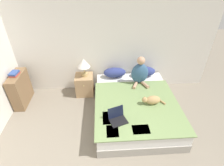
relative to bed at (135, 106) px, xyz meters
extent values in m
cube|color=silver|center=(-0.60, 1.15, 1.05)|extent=(5.40, 0.05, 2.55)
cube|color=#9E998E|center=(0.00, 0.01, -0.12)|extent=(1.68, 2.14, 0.20)
cube|color=silver|center=(0.00, 0.01, 0.09)|extent=(1.66, 2.11, 0.23)
cube|color=#758E56|center=(0.00, -0.21, 0.22)|extent=(1.74, 1.71, 0.02)
cube|color=#B2BC70|center=(-0.05, -0.84, 0.22)|extent=(0.31, 0.21, 0.01)
cube|color=#B2BC70|center=(-0.60, -0.53, 0.22)|extent=(0.24, 0.34, 0.01)
cube|color=#B2BC70|center=(-0.55, -0.85, 0.22)|extent=(0.21, 0.27, 0.01)
ellipsoid|color=navy|center=(-0.38, 0.91, 0.35)|extent=(0.56, 0.28, 0.24)
ellipsoid|color=navy|center=(0.38, 0.91, 0.35)|extent=(0.56, 0.28, 0.24)
ellipsoid|color=#33567A|center=(0.19, 0.61, 0.48)|extent=(0.40, 0.22, 0.51)
sphere|color=tan|center=(0.19, 0.61, 0.82)|extent=(0.18, 0.18, 0.18)
cylinder|color=tan|center=(0.08, 0.47, 0.26)|extent=(0.18, 0.28, 0.07)
cylinder|color=tan|center=(0.30, 0.47, 0.26)|extent=(0.18, 0.28, 0.07)
ellipsoid|color=tan|center=(0.32, -0.18, 0.32)|extent=(0.32, 0.20, 0.18)
sphere|color=tan|center=(0.15, -0.19, 0.34)|extent=(0.11, 0.11, 0.11)
cone|color=tan|center=(0.15, -0.22, 0.39)|extent=(0.05, 0.05, 0.05)
cone|color=tan|center=(0.15, -0.16, 0.39)|extent=(0.05, 0.05, 0.05)
cylinder|color=tan|center=(0.53, -0.16, 0.25)|extent=(0.13, 0.16, 0.04)
cube|color=black|center=(-0.43, -0.64, 0.24)|extent=(0.36, 0.31, 0.02)
cube|color=black|center=(-0.47, -0.51, 0.35)|extent=(0.31, 0.16, 0.22)
cube|color=tan|center=(-1.16, 0.86, 0.04)|extent=(0.44, 0.42, 0.53)
sphere|color=tan|center=(-1.16, 0.64, 0.16)|extent=(0.03, 0.03, 0.03)
cylinder|color=tan|center=(-1.13, 0.86, 0.35)|extent=(0.15, 0.15, 0.08)
cylinder|color=tan|center=(-1.13, 0.86, 0.48)|extent=(0.02, 0.02, 0.18)
cone|color=white|center=(-1.13, 0.86, 0.67)|extent=(0.31, 0.31, 0.21)
cube|color=brown|center=(-2.65, 0.59, 0.17)|extent=(0.24, 0.71, 0.79)
cube|color=#B24238|center=(-2.65, 0.59, 0.58)|extent=(0.17, 0.24, 0.04)
cube|color=#334C8E|center=(-2.65, 0.58, 0.62)|extent=(0.18, 0.24, 0.04)
camera|label=1|loc=(-0.69, -2.86, 2.64)|focal=28.00mm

